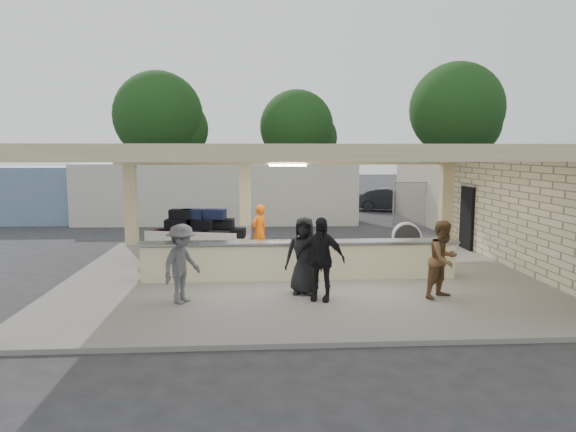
{
  "coord_description": "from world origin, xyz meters",
  "views": [
    {
      "loc": [
        -1.1,
        -13.43,
        3.38
      ],
      "look_at": [
        -0.21,
        1.0,
        1.54
      ],
      "focal_mm": 32.0,
      "sensor_mm": 36.0,
      "label": 1
    }
  ],
  "objects": [
    {
      "name": "passenger_d",
      "position": [
        -0.01,
        -1.9,
        0.99
      ],
      "size": [
        0.94,
        0.56,
        1.79
      ],
      "primitive_type": "imported",
      "rotation": [
        0.0,
        0.0,
        -0.25
      ],
      "color": "black",
      "rests_on": "pavilion"
    },
    {
      "name": "tree_left",
      "position": [
        -7.68,
        24.16,
        5.59
      ],
      "size": [
        6.6,
        6.3,
        9.0
      ],
      "color": "#382619",
      "rests_on": "ground"
    },
    {
      "name": "car_dark",
      "position": [
        6.43,
        14.78,
        0.64
      ],
      "size": [
        4.09,
        2.59,
        1.29
      ],
      "primitive_type": "imported",
      "rotation": [
        0.0,
        0.0,
        1.22
      ],
      "color": "black",
      "rests_on": "ground"
    },
    {
      "name": "pavilion",
      "position": [
        0.21,
        0.66,
        1.35
      ],
      "size": [
        12.01,
        10.0,
        3.55
      ],
      "color": "slate",
      "rests_on": "ground"
    },
    {
      "name": "drum_fan",
      "position": [
        3.69,
        2.48,
        0.64
      ],
      "size": [
        0.95,
        0.51,
        1.02
      ],
      "rotation": [
        0.0,
        0.0,
        -0.16
      ],
      "color": "silver",
      "rests_on": "pavilion"
    },
    {
      "name": "car_white_b",
      "position": [
        11.03,
        14.3,
        0.7
      ],
      "size": [
        4.69,
        2.57,
        1.4
      ],
      "primitive_type": "imported",
      "rotation": [
        0.0,
        0.0,
        1.35
      ],
      "color": "white",
      "rests_on": "ground"
    },
    {
      "name": "baggage_counter",
      "position": [
        0.0,
        -0.5,
        0.59
      ],
      "size": [
        8.2,
        0.58,
        0.98
      ],
      "color": "beige",
      "rests_on": "pavilion"
    },
    {
      "name": "fence",
      "position": [
        11.0,
        9.0,
        1.05
      ],
      "size": [
        12.06,
        0.06,
        2.03
      ],
      "color": "gray",
      "rests_on": "ground"
    },
    {
      "name": "car_white_a",
      "position": [
        9.14,
        13.39,
        0.65
      ],
      "size": [
        4.85,
        2.86,
        1.3
      ],
      "primitive_type": "imported",
      "rotation": [
        0.0,
        0.0,
        1.73
      ],
      "color": "white",
      "rests_on": "ground"
    },
    {
      "name": "luggage_cart",
      "position": [
        -2.82,
        1.7,
        0.98
      ],
      "size": [
        3.02,
        2.28,
        1.58
      ],
      "rotation": [
        0.0,
        0.0,
        -0.24
      ],
      "color": "silver",
      "rests_on": "pavilion"
    },
    {
      "name": "baggage_handler",
      "position": [
        -1.02,
        1.96,
        0.94
      ],
      "size": [
        0.67,
        0.67,
        1.68
      ],
      "primitive_type": "imported",
      "rotation": [
        0.0,
        0.0,
        3.93
      ],
      "color": "#F9620D",
      "rests_on": "pavilion"
    },
    {
      "name": "passenger_a",
      "position": [
        3.07,
        -2.42,
        0.97
      ],
      "size": [
        0.92,
        0.78,
        1.75
      ],
      "primitive_type": "imported",
      "rotation": [
        0.0,
        0.0,
        0.58
      ],
      "color": "brown",
      "rests_on": "pavilion"
    },
    {
      "name": "container_white",
      "position": [
        -2.92,
        10.75,
        1.4
      ],
      "size": [
        12.99,
        2.96,
        2.8
      ],
      "primitive_type": "cube",
      "rotation": [
        0.0,
        0.0,
        -0.03
      ],
      "color": "beige",
      "rests_on": "ground"
    },
    {
      "name": "passenger_b",
      "position": [
        0.29,
        -2.43,
        1.03
      ],
      "size": [
        1.15,
        0.72,
        1.85
      ],
      "primitive_type": "imported",
      "rotation": [
        0.0,
        0.0,
        -0.32
      ],
      "color": "black",
      "rests_on": "pavilion"
    },
    {
      "name": "tree_mid",
      "position": [
        2.32,
        26.16,
        4.96
      ],
      "size": [
        6.0,
        5.6,
        8.0
      ],
      "color": "#382619",
      "rests_on": "ground"
    },
    {
      "name": "tree_right",
      "position": [
        14.32,
        25.16,
        6.21
      ],
      "size": [
        7.2,
        7.0,
        10.0
      ],
      "color": "#382619",
      "rests_on": "ground"
    },
    {
      "name": "passenger_c",
      "position": [
        -2.72,
        -2.46,
        0.96
      ],
      "size": [
        0.9,
        1.16,
        1.73
      ],
      "primitive_type": "imported",
      "rotation": [
        0.0,
        0.0,
        1.04
      ],
      "color": "#545459",
      "rests_on": "pavilion"
    },
    {
      "name": "adjacent_building",
      "position": [
        9.5,
        10.0,
        1.6
      ],
      "size": [
        6.0,
        8.0,
        3.2
      ],
      "primitive_type": "cube",
      "color": "#BEB197",
      "rests_on": "ground"
    },
    {
      "name": "ground",
      "position": [
        0.0,
        0.0,
        0.0
      ],
      "size": [
        120.0,
        120.0,
        0.0
      ],
      "primitive_type": "plane",
      "color": "#28282B",
      "rests_on": "ground"
    },
    {
      "name": "container_blue",
      "position": [
        -10.75,
        11.32,
        1.32
      ],
      "size": [
        10.16,
        2.45,
        2.64
      ],
      "primitive_type": "cube",
      "rotation": [
        0.0,
        0.0,
        0.0
      ],
      "color": "#6D85AF",
      "rests_on": "ground"
    }
  ]
}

